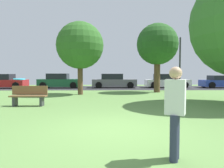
# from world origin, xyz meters

# --- Properties ---
(ground_plane) EXTENTS (44.00, 44.00, 0.00)m
(ground_plane) POSITION_xyz_m (0.00, 0.00, 0.00)
(ground_plane) COLOR #5B8442
(road_strip) EXTENTS (44.00, 6.40, 0.01)m
(road_strip) POSITION_xyz_m (0.00, 16.00, 0.00)
(road_strip) COLOR #28282B
(road_strip) RESTS_ON ground_plane
(oak_tree_right) EXTENTS (3.26, 3.26, 5.05)m
(oak_tree_right) POSITION_xyz_m (-2.14, 9.23, 3.40)
(oak_tree_right) COLOR brown
(oak_tree_right) RESTS_ON ground_plane
(maple_tree_near) EXTENTS (3.22, 3.22, 5.36)m
(maple_tree_near) POSITION_xyz_m (3.65, 10.93, 3.71)
(maple_tree_near) COLOR brown
(maple_tree_near) RESTS_ON ground_plane
(person_thrower) EXTENTS (0.38, 0.34, 1.58)m
(person_thrower) POSITION_xyz_m (0.89, -2.00, 0.86)
(person_thrower) COLOR #2D334C
(person_thrower) RESTS_ON ground_plane
(frisbee_disc) EXTENTS (0.38, 0.38, 0.03)m
(frisbee_disc) POSITION_xyz_m (-2.35, -0.41, 1.33)
(frisbee_disc) COLOR #2DB2E0
(parked_car_red) EXTENTS (4.30, 1.95, 1.42)m
(parked_car_red) POSITION_xyz_m (-10.63, 15.77, 0.65)
(parked_car_red) COLOR #B21E1E
(parked_car_red) RESTS_ON ground_plane
(parked_car_green) EXTENTS (4.21, 2.02, 1.47)m
(parked_car_green) POSITION_xyz_m (-5.11, 15.99, 0.67)
(parked_car_green) COLOR #195633
(parked_car_green) RESTS_ON ground_plane
(parked_car_grey) EXTENTS (4.47, 2.04, 1.44)m
(parked_car_grey) POSITION_xyz_m (0.41, 16.16, 0.66)
(parked_car_grey) COLOR slate
(parked_car_grey) RESTS_ON ground_plane
(parked_car_white) EXTENTS (4.50, 1.96, 1.42)m
(parked_car_white) POSITION_xyz_m (5.92, 16.25, 0.65)
(parked_car_white) COLOR white
(parked_car_white) RESTS_ON ground_plane
(parked_car_blue) EXTENTS (4.07, 2.02, 1.27)m
(parked_car_blue) POSITION_xyz_m (11.45, 15.89, 0.59)
(parked_car_blue) COLOR #233893
(parked_car_blue) RESTS_ON ground_plane
(park_bench) EXTENTS (1.60, 0.45, 0.90)m
(park_bench) POSITION_xyz_m (-3.80, 4.09, 0.46)
(park_bench) COLOR brown
(park_bench) RESTS_ON ground_plane
(street_lamp_post) EXTENTS (0.14, 0.14, 4.50)m
(street_lamp_post) POSITION_xyz_m (5.88, 12.20, 2.25)
(street_lamp_post) COLOR #2D2D33
(street_lamp_post) RESTS_ON ground_plane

